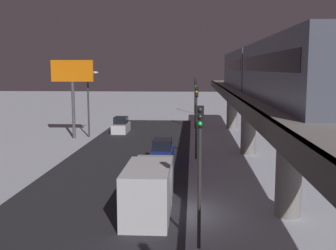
# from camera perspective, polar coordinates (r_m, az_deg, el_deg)

# --- Properties ---
(ground_plane) EXTENTS (240.00, 240.00, 0.00)m
(ground_plane) POSITION_cam_1_polar(r_m,az_deg,el_deg) (23.55, 0.98, -12.03)
(ground_plane) COLOR silver
(avenue_asphalt) EXTENTS (11.00, 82.46, 0.01)m
(avenue_asphalt) POSITION_cam_1_polar(r_m,az_deg,el_deg) (24.23, -10.79, -11.58)
(avenue_asphalt) COLOR #28282D
(avenue_asphalt) RESTS_ON ground_plane
(elevated_railway) EXTENTS (5.00, 82.46, 6.17)m
(elevated_railway) POSITION_cam_1_polar(r_m,az_deg,el_deg) (22.86, 16.35, 0.90)
(elevated_railway) COLOR gray
(elevated_railway) RESTS_ON ground_plane
(subway_train) EXTENTS (2.94, 36.87, 3.40)m
(subway_train) POSITION_cam_1_polar(r_m,az_deg,el_deg) (32.67, 12.73, 7.56)
(subway_train) COLOR #4C5160
(subway_train) RESTS_ON elevated_railway
(sedan_blue) EXTENTS (1.80, 4.59, 1.97)m
(sedan_blue) POSITION_cam_1_polar(r_m,az_deg,el_deg) (35.66, -0.78, -3.82)
(sedan_blue) COLOR navy
(sedan_blue) RESTS_ON ground_plane
(sedan_white) EXTENTS (1.80, 4.11, 1.97)m
(sedan_white) POSITION_cam_1_polar(r_m,az_deg,el_deg) (52.25, -6.49, -0.14)
(sedan_white) COLOR silver
(sedan_white) RESTS_ON ground_plane
(box_truck) EXTENTS (2.40, 7.40, 2.80)m
(box_truck) POSITION_cam_1_polar(r_m,az_deg,el_deg) (23.51, -2.54, -8.62)
(box_truck) COLOR #B2B2B7
(box_truck) RESTS_ON ground_plane
(traffic_light_near) EXTENTS (0.32, 0.44, 6.40)m
(traffic_light_near) POSITION_cam_1_polar(r_m,az_deg,el_deg) (18.10, 4.38, -4.33)
(traffic_light_near) COLOR #2D2D2D
(traffic_light_near) RESTS_ON ground_plane
(traffic_light_mid) EXTENTS (0.32, 0.44, 6.40)m
(traffic_light_mid) POSITION_cam_1_polar(r_m,az_deg,el_deg) (36.43, 3.93, 1.82)
(traffic_light_mid) COLOR #2D2D2D
(traffic_light_mid) RESTS_ON ground_plane
(traffic_light_far) EXTENTS (0.32, 0.44, 6.40)m
(traffic_light_far) POSITION_cam_1_polar(r_m,az_deg,el_deg) (54.91, 3.77, 3.84)
(traffic_light_far) COLOR #2D2D2D
(traffic_light_far) RESTS_ON ground_plane
(traffic_light_distant) EXTENTS (0.32, 0.44, 6.40)m
(traffic_light_distant) POSITION_cam_1_polar(r_m,az_deg,el_deg) (73.42, 3.70, 4.85)
(traffic_light_distant) COLOR #2D2D2D
(traffic_light_distant) RESTS_ON ground_plane
(commercial_billboard) EXTENTS (4.80, 0.36, 8.90)m
(commercial_billboard) POSITION_cam_1_polar(r_m,az_deg,el_deg) (48.15, -13.02, 6.24)
(commercial_billboard) COLOR #4C4C51
(commercial_billboard) RESTS_ON ground_plane
(street_lamp_far) EXTENTS (1.35, 0.44, 7.65)m
(street_lamp_far) POSITION_cam_1_polar(r_m,az_deg,el_deg) (48.70, -10.68, 3.94)
(street_lamp_far) COLOR #38383D
(street_lamp_far) RESTS_ON ground_plane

